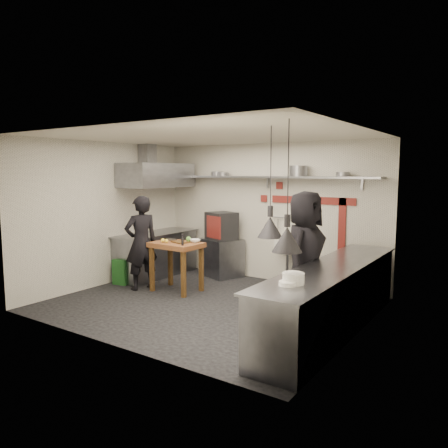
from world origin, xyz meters
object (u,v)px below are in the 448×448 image
Objects in this scene: prep_table at (177,267)px; chef_right at (305,255)px; combi_oven at (222,226)px; green_bin at (123,271)px; chef_left at (141,243)px; oven_stand at (222,257)px.

chef_right reaches higher than prep_table.
green_bin is (-1.31, -1.58, -0.84)m from combi_oven.
chef_right is (3.21, 0.23, 0.08)m from chef_left.
combi_oven reaches higher than oven_stand.
chef_right reaches higher than combi_oven.
combi_oven reaches higher than green_bin.
prep_table is 0.81m from chef_left.
combi_oven is at bearing 56.73° from chef_right.
prep_table reaches higher than green_bin.
oven_stand is 1.47m from prep_table.
oven_stand is 2.10m from green_bin.
chef_left is (-0.67, -1.73, 0.49)m from oven_stand.
chef_left is 0.92× the size of chef_right.
chef_right is at bearing -9.30° from combi_oven.
chef_right reaches higher than chef_left.
green_bin is 3.89m from chef_right.
chef_left is (0.61, -0.08, 0.64)m from green_bin.
prep_table is 2.62m from chef_right.
chef_left is 3.22m from chef_right.
chef_right is (2.51, -1.43, -0.12)m from combi_oven.
chef_left reaches higher than green_bin.
green_bin is 1.28m from prep_table.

